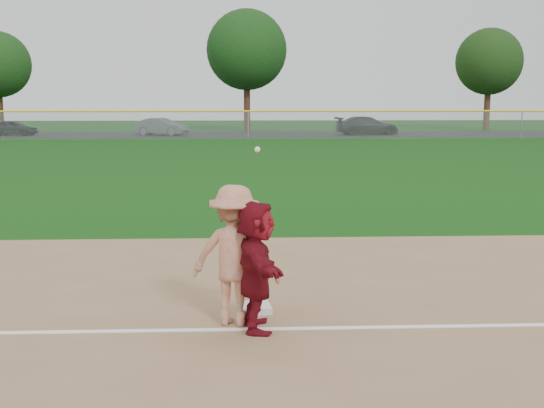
{
  "coord_description": "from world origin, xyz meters",
  "views": [
    {
      "loc": [
        -0.48,
        -9.24,
        2.99
      ],
      "look_at": [
        0.0,
        1.5,
        1.3
      ],
      "focal_mm": 45.0,
      "sensor_mm": 36.0,
      "label": 1
    }
  ],
  "objects_px": {
    "first_base": "(255,308)",
    "car_mid": "(161,127)",
    "car_right": "(367,126)",
    "base_runner": "(256,266)",
    "car_left": "(14,128)"
  },
  "relations": [
    {
      "from": "car_right",
      "to": "base_runner",
      "type": "bearing_deg",
      "value": 161.42
    },
    {
      "from": "base_runner",
      "to": "car_right",
      "type": "xyz_separation_m",
      "value": [
        9.85,
        45.9,
        -0.12
      ]
    },
    {
      "from": "first_base",
      "to": "car_mid",
      "type": "bearing_deg",
      "value": 98.21
    },
    {
      "from": "first_base",
      "to": "car_mid",
      "type": "xyz_separation_m",
      "value": [
        -6.51,
        45.11,
        0.62
      ]
    },
    {
      "from": "base_runner",
      "to": "car_mid",
      "type": "bearing_deg",
      "value": 2.98
    },
    {
      "from": "car_left",
      "to": "car_right",
      "type": "bearing_deg",
      "value": -83.12
    },
    {
      "from": "first_base",
      "to": "car_left",
      "type": "relative_size",
      "value": 0.12
    },
    {
      "from": "car_mid",
      "to": "car_right",
      "type": "bearing_deg",
      "value": -70.43
    },
    {
      "from": "base_runner",
      "to": "car_right",
      "type": "height_order",
      "value": "base_runner"
    },
    {
      "from": "car_left",
      "to": "car_right",
      "type": "relative_size",
      "value": 0.71
    },
    {
      "from": "car_left",
      "to": "car_mid",
      "type": "bearing_deg",
      "value": -83.74
    },
    {
      "from": "first_base",
      "to": "base_runner",
      "type": "bearing_deg",
      "value": -89.6
    },
    {
      "from": "first_base",
      "to": "car_right",
      "type": "xyz_separation_m",
      "value": [
        9.86,
        45.16,
        0.67
      ]
    },
    {
      "from": "car_left",
      "to": "base_runner",
      "type": "bearing_deg",
      "value": -151.47
    },
    {
      "from": "base_runner",
      "to": "car_mid",
      "type": "xyz_separation_m",
      "value": [
        -6.52,
        45.85,
        -0.17
      ]
    }
  ]
}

